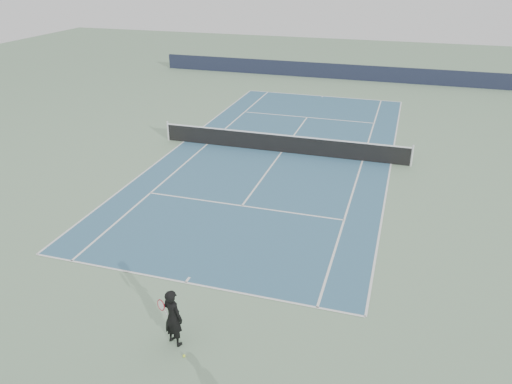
# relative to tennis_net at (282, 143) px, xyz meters

# --- Properties ---
(ground) EXTENTS (80.00, 80.00, 0.00)m
(ground) POSITION_rel_tennis_net_xyz_m (0.00, 0.00, -0.50)
(ground) COLOR gray
(court_surface) EXTENTS (10.97, 23.77, 0.01)m
(court_surface) POSITION_rel_tennis_net_xyz_m (0.00, 0.00, -0.50)
(court_surface) COLOR #35627F
(court_surface) RESTS_ON ground
(tennis_net) EXTENTS (12.90, 0.10, 1.07)m
(tennis_net) POSITION_rel_tennis_net_xyz_m (0.00, 0.00, 0.00)
(tennis_net) COLOR silver
(tennis_net) RESTS_ON ground
(windscreen_far) EXTENTS (30.00, 0.25, 1.20)m
(windscreen_far) POSITION_rel_tennis_net_xyz_m (0.00, 17.88, 0.10)
(windscreen_far) COLOR black
(windscreen_far) RESTS_ON ground
(tennis_player) EXTENTS (0.82, 0.64, 1.65)m
(tennis_player) POSITION_rel_tennis_net_xyz_m (0.83, -14.37, 0.32)
(tennis_player) COLOR black
(tennis_player) RESTS_ON ground
(tennis_ball) EXTENTS (0.07, 0.07, 0.07)m
(tennis_ball) POSITION_rel_tennis_net_xyz_m (1.27, -14.78, -0.47)
(tennis_ball) COLOR #CEE92F
(tennis_ball) RESTS_ON ground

